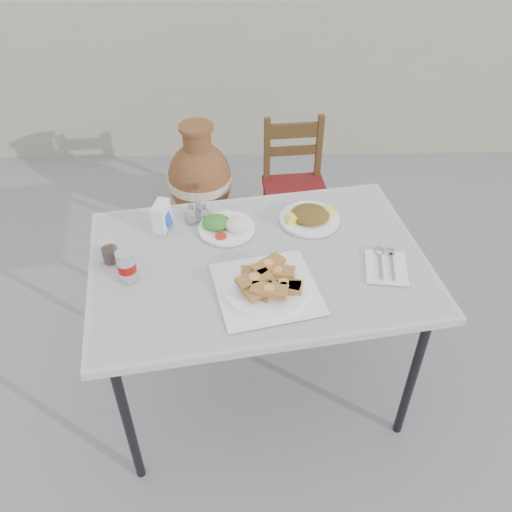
{
  "coord_description": "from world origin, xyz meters",
  "views": [
    {
      "loc": [
        0.03,
        -1.62,
        2.26
      ],
      "look_at": [
        0.07,
        0.11,
        0.8
      ],
      "focal_mm": 38.0,
      "sensor_mm": 36.0,
      "label": 1
    }
  ],
  "objects_px": {
    "pide_plate": "(267,282)",
    "cola_glass": "(110,252)",
    "condiment_caddy": "(198,213)",
    "terracotta_urn": "(200,181)",
    "cafe_table": "(259,270)",
    "salad_rice_plate": "(226,225)",
    "chair": "(295,187)",
    "napkin_holder": "(162,216)",
    "salad_chopped_plate": "(310,216)",
    "soda_can": "(127,266)"
  },
  "relations": [
    {
      "from": "soda_can",
      "to": "salad_chopped_plate",
      "type": "bearing_deg",
      "value": 26.28
    },
    {
      "from": "cafe_table",
      "to": "cola_glass",
      "type": "height_order",
      "value": "cola_glass"
    },
    {
      "from": "napkin_holder",
      "to": "terracotta_urn",
      "type": "height_order",
      "value": "napkin_holder"
    },
    {
      "from": "napkin_holder",
      "to": "chair",
      "type": "height_order",
      "value": "napkin_holder"
    },
    {
      "from": "cola_glass",
      "to": "terracotta_urn",
      "type": "relative_size",
      "value": 0.14
    },
    {
      "from": "pide_plate",
      "to": "cola_glass",
      "type": "relative_size",
      "value": 4.47
    },
    {
      "from": "salad_rice_plate",
      "to": "cola_glass",
      "type": "bearing_deg",
      "value": -156.92
    },
    {
      "from": "cafe_table",
      "to": "salad_chopped_plate",
      "type": "xyz_separation_m",
      "value": [
        0.23,
        0.26,
        0.08
      ]
    },
    {
      "from": "salad_chopped_plate",
      "to": "condiment_caddy",
      "type": "height_order",
      "value": "condiment_caddy"
    },
    {
      "from": "condiment_caddy",
      "to": "terracotta_urn",
      "type": "bearing_deg",
      "value": 94.68
    },
    {
      "from": "chair",
      "to": "cola_glass",
      "type": "bearing_deg",
      "value": -132.29
    },
    {
      "from": "cola_glass",
      "to": "salad_rice_plate",
      "type": "bearing_deg",
      "value": 23.08
    },
    {
      "from": "salad_rice_plate",
      "to": "cola_glass",
      "type": "xyz_separation_m",
      "value": [
        -0.46,
        -0.2,
        0.02
      ]
    },
    {
      "from": "salad_rice_plate",
      "to": "salad_chopped_plate",
      "type": "bearing_deg",
      "value": 9.3
    },
    {
      "from": "salad_rice_plate",
      "to": "terracotta_urn",
      "type": "relative_size",
      "value": 0.33
    },
    {
      "from": "salad_rice_plate",
      "to": "napkin_holder",
      "type": "xyz_separation_m",
      "value": [
        -0.28,
        0.02,
        0.04
      ]
    },
    {
      "from": "pide_plate",
      "to": "chair",
      "type": "relative_size",
      "value": 0.54
    },
    {
      "from": "condiment_caddy",
      "to": "cola_glass",
      "type": "bearing_deg",
      "value": -139.49
    },
    {
      "from": "soda_can",
      "to": "cola_glass",
      "type": "relative_size",
      "value": 1.27
    },
    {
      "from": "condiment_caddy",
      "to": "salad_rice_plate",
      "type": "bearing_deg",
      "value": -35.46
    },
    {
      "from": "terracotta_urn",
      "to": "pide_plate",
      "type": "bearing_deg",
      "value": -76.31
    },
    {
      "from": "soda_can",
      "to": "cola_glass",
      "type": "bearing_deg",
      "value": 128.74
    },
    {
      "from": "cafe_table",
      "to": "chair",
      "type": "xyz_separation_m",
      "value": [
        0.25,
        1.13,
        -0.33
      ]
    },
    {
      "from": "salad_rice_plate",
      "to": "condiment_caddy",
      "type": "xyz_separation_m",
      "value": [
        -0.13,
        0.09,
        0.0
      ]
    },
    {
      "from": "cafe_table",
      "to": "salad_rice_plate",
      "type": "bearing_deg",
      "value": 124.13
    },
    {
      "from": "condiment_caddy",
      "to": "terracotta_urn",
      "type": "relative_size",
      "value": 0.18
    },
    {
      "from": "pide_plate",
      "to": "cola_glass",
      "type": "distance_m",
      "value": 0.65
    },
    {
      "from": "napkin_holder",
      "to": "cafe_table",
      "type": "bearing_deg",
      "value": -15.77
    },
    {
      "from": "condiment_caddy",
      "to": "chair",
      "type": "bearing_deg",
      "value": 58.57
    },
    {
      "from": "salad_chopped_plate",
      "to": "napkin_holder",
      "type": "xyz_separation_m",
      "value": [
        -0.65,
        -0.04,
        0.04
      ]
    },
    {
      "from": "chair",
      "to": "terracotta_urn",
      "type": "xyz_separation_m",
      "value": [
        -0.6,
        0.24,
        -0.1
      ]
    },
    {
      "from": "cola_glass",
      "to": "terracotta_urn",
      "type": "xyz_separation_m",
      "value": [
        0.25,
        1.37,
        -0.53
      ]
    },
    {
      "from": "salad_rice_plate",
      "to": "cafe_table",
      "type": "bearing_deg",
      "value": -55.87
    },
    {
      "from": "chair",
      "to": "terracotta_urn",
      "type": "bearing_deg",
      "value": 152.84
    },
    {
      "from": "salad_chopped_plate",
      "to": "pide_plate",
      "type": "bearing_deg",
      "value": -115.21
    },
    {
      "from": "salad_rice_plate",
      "to": "terracotta_urn",
      "type": "bearing_deg",
      "value": 100.36
    },
    {
      "from": "cola_glass",
      "to": "condiment_caddy",
      "type": "bearing_deg",
      "value": 40.51
    },
    {
      "from": "pide_plate",
      "to": "salad_chopped_plate",
      "type": "xyz_separation_m",
      "value": [
        0.21,
        0.44,
        -0.01
      ]
    },
    {
      "from": "cola_glass",
      "to": "terracotta_urn",
      "type": "height_order",
      "value": "cola_glass"
    },
    {
      "from": "pide_plate",
      "to": "napkin_holder",
      "type": "distance_m",
      "value": 0.59
    },
    {
      "from": "condiment_caddy",
      "to": "terracotta_urn",
      "type": "height_order",
      "value": "condiment_caddy"
    },
    {
      "from": "napkin_holder",
      "to": "condiment_caddy",
      "type": "xyz_separation_m",
      "value": [
        0.15,
        0.07,
        -0.04
      ]
    },
    {
      "from": "cafe_table",
      "to": "salad_chopped_plate",
      "type": "height_order",
      "value": "salad_chopped_plate"
    },
    {
      "from": "soda_can",
      "to": "chair",
      "type": "xyz_separation_m",
      "value": [
        0.76,
        1.24,
        -0.45
      ]
    },
    {
      "from": "napkin_holder",
      "to": "terracotta_urn",
      "type": "bearing_deg",
      "value": 99.22
    },
    {
      "from": "soda_can",
      "to": "condiment_caddy",
      "type": "distance_m",
      "value": 0.47
    },
    {
      "from": "salad_chopped_plate",
      "to": "soda_can",
      "type": "distance_m",
      "value": 0.83
    },
    {
      "from": "chair",
      "to": "salad_chopped_plate",
      "type": "bearing_deg",
      "value": -96.59
    },
    {
      "from": "cafe_table",
      "to": "condiment_caddy",
      "type": "distance_m",
      "value": 0.4
    },
    {
      "from": "pide_plate",
      "to": "salad_rice_plate",
      "type": "xyz_separation_m",
      "value": [
        -0.16,
        0.38,
        -0.01
      ]
    }
  ]
}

